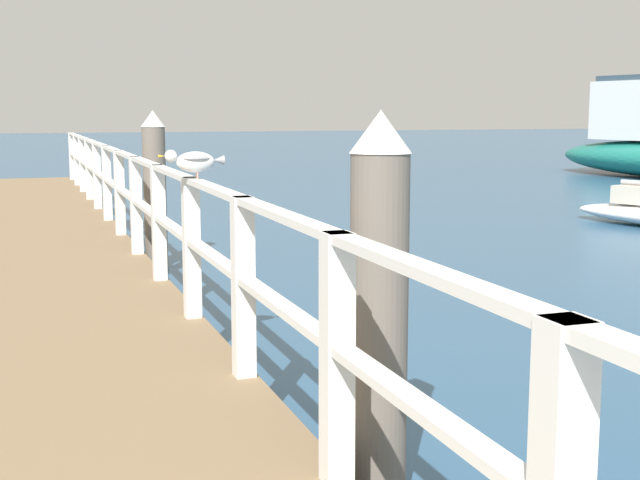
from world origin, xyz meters
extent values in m
cube|color=#846B4C|center=(0.00, 11.07, 0.18)|extent=(2.43, 22.13, 0.35)
cube|color=silver|center=(1.13, 3.96, 0.89)|extent=(0.12, 0.12, 1.07)
cube|color=silver|center=(1.13, 5.54, 0.89)|extent=(0.12, 0.12, 1.07)
cube|color=silver|center=(1.13, 7.12, 0.89)|extent=(0.12, 0.12, 1.07)
cube|color=silver|center=(1.13, 8.70, 0.89)|extent=(0.12, 0.12, 1.07)
cube|color=silver|center=(1.13, 10.28, 0.89)|extent=(0.12, 0.12, 1.07)
cube|color=silver|center=(1.13, 11.86, 0.89)|extent=(0.12, 0.12, 1.07)
cube|color=silver|center=(1.13, 13.43, 0.89)|extent=(0.12, 0.12, 1.07)
cube|color=silver|center=(1.13, 15.01, 0.89)|extent=(0.12, 0.12, 1.07)
cube|color=silver|center=(1.13, 16.59, 0.89)|extent=(0.12, 0.12, 1.07)
cube|color=silver|center=(1.13, 18.17, 0.89)|extent=(0.12, 0.12, 1.07)
cube|color=silver|center=(1.13, 19.75, 0.89)|extent=(0.12, 0.12, 1.07)
cube|color=silver|center=(1.13, 21.33, 0.89)|extent=(0.12, 0.12, 1.07)
cube|color=silver|center=(1.13, 11.07, 1.40)|extent=(0.10, 20.53, 0.04)
cube|color=silver|center=(1.13, 11.07, 0.94)|extent=(0.10, 20.53, 0.04)
cylinder|color=#6B6056|center=(1.51, 4.41, 0.86)|extent=(0.28, 0.28, 1.72)
cone|color=white|center=(1.51, 4.41, 1.82)|extent=(0.29, 0.29, 0.20)
cylinder|color=#6B6056|center=(1.51, 11.43, 0.86)|extent=(0.28, 0.28, 1.72)
cone|color=white|center=(1.51, 11.43, 1.82)|extent=(0.29, 0.29, 0.20)
ellipsoid|color=white|center=(1.13, 6.90, 1.55)|extent=(0.28, 0.14, 0.15)
sphere|color=white|center=(0.96, 6.90, 1.59)|extent=(0.09, 0.09, 0.09)
cone|color=gold|center=(0.89, 6.91, 1.59)|extent=(0.05, 0.03, 0.02)
cone|color=#939399|center=(1.30, 6.90, 1.56)|extent=(0.08, 0.07, 0.07)
ellipsoid|color=#939399|center=(1.13, 6.90, 1.58)|extent=(0.23, 0.18, 0.04)
cylinder|color=tan|center=(1.14, 6.87, 1.45)|extent=(0.01, 0.01, 0.05)
cylinder|color=tan|center=(1.14, 6.92, 1.45)|extent=(0.01, 0.01, 0.05)
camera|label=1|loc=(-0.09, 0.66, 1.92)|focal=48.98mm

